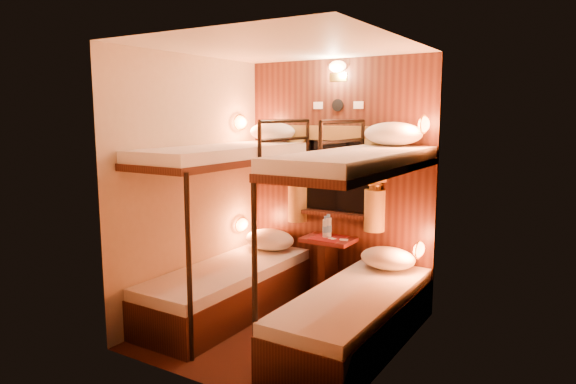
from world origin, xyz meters
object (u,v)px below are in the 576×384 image
Objects in this scene: table at (328,261)px; bottle_left at (326,228)px; bunk_right at (356,279)px; bottle_right at (328,227)px; bunk_left at (228,256)px.

bottle_left is at bearing 172.47° from table.
bottle_right is at bearing 129.56° from bunk_right.
table is (-0.65, 0.78, -0.14)m from bunk_right.
table is 0.34m from bottle_right.
bottle_left is (-0.04, 0.00, 0.33)m from table.
bottle_left is 0.91× the size of bottle_right.
bunk_left reaches higher than bottle_right.
table is at bearing 129.67° from bunk_right.
bunk_right reaches higher than bottle_left.
bunk_right is at bearing 0.00° from bunk_left.
bunk_left is 2.90× the size of table.
bottle_left is 0.03m from bottle_right.
bunk_left is at bearing -128.38° from bottle_right.
bottle_right is (-0.01, 0.02, 0.34)m from table.
bunk_left is 1.04m from bottle_right.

